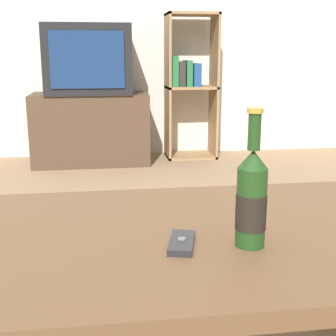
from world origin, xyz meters
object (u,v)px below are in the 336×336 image
(bookshelf, at_px, (189,83))
(cell_phone, at_px, (182,243))
(beer_bottle, at_px, (251,199))
(tv_stand, at_px, (91,128))
(television, at_px, (88,59))

(bookshelf, distance_m, cell_phone, 2.95)
(beer_bottle, relative_size, cell_phone, 2.32)
(tv_stand, distance_m, television, 0.53)
(beer_bottle, height_order, cell_phone, beer_bottle)
(tv_stand, relative_size, cell_phone, 7.14)
(television, relative_size, cell_phone, 5.12)
(television, distance_m, bookshelf, 0.83)
(bookshelf, bearing_deg, television, -172.83)
(bookshelf, distance_m, beer_bottle, 2.94)
(beer_bottle, bearing_deg, bookshelf, 81.99)
(tv_stand, relative_size, beer_bottle, 3.07)
(tv_stand, bearing_deg, bookshelf, 6.90)
(tv_stand, xyz_separation_m, beer_bottle, (0.39, -2.81, 0.28))
(bookshelf, height_order, beer_bottle, bookshelf)
(television, relative_size, beer_bottle, 2.20)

